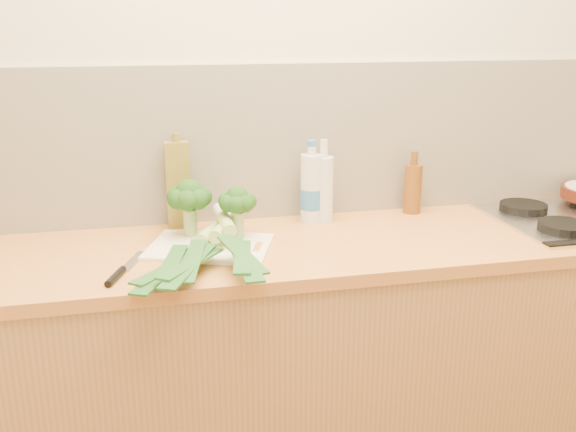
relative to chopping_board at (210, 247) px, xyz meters
name	(u,v)px	position (x,y,z in m)	size (l,w,h in m)	color
room_shell	(281,142)	(0.29, 0.29, 0.26)	(3.50, 3.50, 3.50)	beige
counter	(300,366)	(0.29, 0.00, -0.46)	(3.20, 0.62, 0.90)	#AB7447
chopping_board	(210,247)	(0.00, 0.00, 0.00)	(0.37, 0.27, 0.01)	white
broccoli_left	(189,198)	(-0.05, 0.10, 0.13)	(0.14, 0.15, 0.19)	#86A15E
broccoli_right	(237,203)	(0.10, 0.06, 0.12)	(0.12, 0.12, 0.17)	#86A15E
leek_front	(203,239)	(-0.02, 0.00, 0.03)	(0.37, 0.67, 0.04)	white
leek_mid	(214,239)	(0.01, -0.06, 0.05)	(0.30, 0.61, 0.04)	white
leek_back	(230,232)	(0.06, -0.06, 0.06)	(0.10, 0.67, 0.04)	white
chefs_knife	(120,273)	(-0.27, -0.17, 0.00)	(0.12, 0.27, 0.02)	silver
oil_tin	(178,185)	(-0.08, 0.24, 0.14)	(0.08, 0.05, 0.33)	olive
glass_bottle	(323,188)	(0.42, 0.20, 0.12)	(0.07, 0.07, 0.29)	silver
amber_bottle	(413,188)	(0.77, 0.23, 0.09)	(0.06, 0.06, 0.23)	brown
water_bottle	(311,190)	(0.38, 0.20, 0.11)	(0.08, 0.08, 0.27)	silver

